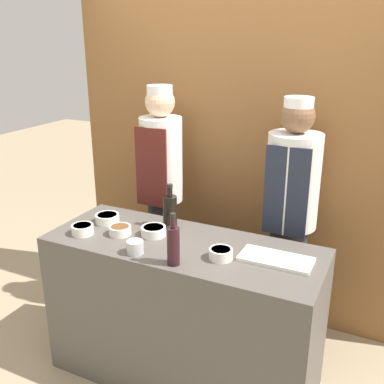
# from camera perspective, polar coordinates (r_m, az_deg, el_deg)

# --- Properties ---
(ground_plane) EXTENTS (14.00, 14.00, 0.00)m
(ground_plane) POSITION_cam_1_polar(r_m,az_deg,el_deg) (3.17, -1.08, -22.07)
(ground_plane) COLOR tan
(cabinet_wall) EXTENTS (2.66, 0.18, 2.40)m
(cabinet_wall) POSITION_cam_1_polar(r_m,az_deg,el_deg) (3.42, 6.36, 3.97)
(cabinet_wall) COLOR brown
(cabinet_wall) RESTS_ON ground_plane
(counter) EXTENTS (1.65, 0.64, 0.94)m
(counter) POSITION_cam_1_polar(r_m,az_deg,el_deg) (2.88, -1.14, -15.02)
(counter) COLOR #514C47
(counter) RESTS_ON ground_plane
(sauce_bowl_orange) EXTENTS (0.13, 0.13, 0.06)m
(sauce_bowl_orange) POSITION_cam_1_polar(r_m,az_deg,el_deg) (2.47, 3.68, -7.78)
(sauce_bowl_orange) COLOR white
(sauce_bowl_orange) RESTS_ON counter
(sauce_bowl_brown) EXTENTS (0.14, 0.14, 0.05)m
(sauce_bowl_brown) POSITION_cam_1_polar(r_m,az_deg,el_deg) (2.78, -9.12, -4.77)
(sauce_bowl_brown) COLOR white
(sauce_bowl_brown) RESTS_ON counter
(sauce_bowl_purple) EXTENTS (0.15, 0.15, 0.06)m
(sauce_bowl_purple) POSITION_cam_1_polar(r_m,az_deg,el_deg) (2.74, -4.90, -4.91)
(sauce_bowl_purple) COLOR white
(sauce_bowl_purple) RESTS_ON counter
(sauce_bowl_red) EXTENTS (0.15, 0.15, 0.06)m
(sauce_bowl_red) POSITION_cam_1_polar(r_m,az_deg,el_deg) (2.97, -10.71, -3.26)
(sauce_bowl_red) COLOR white
(sauce_bowl_red) RESTS_ON counter
(sauce_bowl_white) EXTENTS (0.13, 0.13, 0.06)m
(sauce_bowl_white) POSITION_cam_1_polar(r_m,az_deg,el_deg) (2.83, -13.74, -4.58)
(sauce_bowl_white) COLOR white
(sauce_bowl_white) RESTS_ON counter
(cutting_board) EXTENTS (0.39, 0.19, 0.02)m
(cutting_board) POSITION_cam_1_polar(r_m,az_deg,el_deg) (2.49, 10.61, -8.39)
(cutting_board) COLOR white
(cutting_board) RESTS_ON counter
(bottle_soy) EXTENTS (0.09, 0.09, 0.28)m
(bottle_soy) POSITION_cam_1_polar(r_m,az_deg,el_deg) (2.83, -2.82, -2.35)
(bottle_soy) COLOR black
(bottle_soy) RESTS_ON counter
(bottle_wine) EXTENTS (0.07, 0.07, 0.29)m
(bottle_wine) POSITION_cam_1_polar(r_m,az_deg,el_deg) (2.37, -2.39, -6.70)
(bottle_wine) COLOR black
(bottle_wine) RESTS_ON counter
(cup_steel) EXTENTS (0.10, 0.10, 0.08)m
(cup_steel) POSITION_cam_1_polar(r_m,az_deg,el_deg) (2.54, -7.24, -6.96)
(cup_steel) COLOR #B7B7BC
(cup_steel) RESTS_ON counter
(chef_left) EXTENTS (0.31, 0.31, 1.77)m
(chef_left) POSITION_cam_1_polar(r_m,az_deg,el_deg) (3.33, -3.84, -0.22)
(chef_left) COLOR #28282D
(chef_left) RESTS_ON ground_plane
(chef_right) EXTENTS (0.34, 0.34, 1.75)m
(chef_right) POSITION_cam_1_polar(r_m,az_deg,el_deg) (3.02, 12.29, -3.39)
(chef_right) COLOR #28282D
(chef_right) RESTS_ON ground_plane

